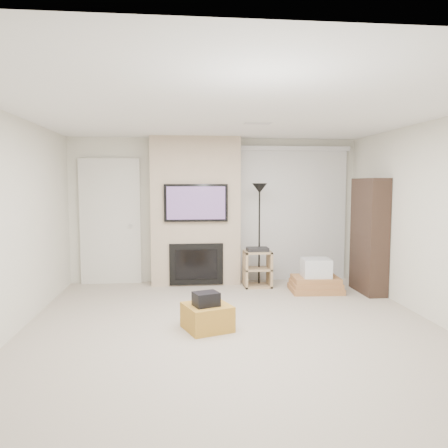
{
  "coord_description": "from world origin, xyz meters",
  "views": [
    {
      "loc": [
        -0.62,
        -4.88,
        1.72
      ],
      "look_at": [
        0.0,
        1.2,
        1.15
      ],
      "focal_mm": 35.0,
      "sensor_mm": 36.0,
      "label": 1
    }
  ],
  "objects": [
    {
      "name": "floor",
      "position": [
        0.0,
        0.0,
        0.0
      ],
      "size": [
        5.0,
        5.5,
        0.0
      ],
      "primitive_type": "cube",
      "color": "#B4A897",
      "rests_on": "ground"
    },
    {
      "name": "ceiling",
      "position": [
        0.0,
        0.0,
        2.5
      ],
      "size": [
        5.0,
        5.5,
        0.0
      ],
      "primitive_type": "cube",
      "color": "white",
      "rests_on": "wall_back"
    },
    {
      "name": "wall_back",
      "position": [
        0.0,
        2.75,
        1.25
      ],
      "size": [
        5.0,
        0.0,
        2.5
      ],
      "primitive_type": "cube",
      "rotation": [
        1.57,
        0.0,
        0.0
      ],
      "color": "silver",
      "rests_on": "ground"
    },
    {
      "name": "wall_front",
      "position": [
        0.0,
        -2.75,
        1.25
      ],
      "size": [
        5.0,
        0.0,
        2.5
      ],
      "primitive_type": "cube",
      "rotation": [
        1.57,
        0.0,
        0.0
      ],
      "color": "silver",
      "rests_on": "ground"
    },
    {
      "name": "wall_left",
      "position": [
        -2.5,
        0.0,
        1.25
      ],
      "size": [
        0.0,
        5.5,
        2.5
      ],
      "primitive_type": "cube",
      "rotation": [
        1.57,
        0.0,
        1.57
      ],
      "color": "silver",
      "rests_on": "ground"
    },
    {
      "name": "wall_right",
      "position": [
        2.5,
        0.0,
        1.25
      ],
      "size": [
        0.0,
        5.5,
        2.5
      ],
      "primitive_type": "cube",
      "rotation": [
        1.57,
        0.0,
        1.57
      ],
      "color": "silver",
      "rests_on": "ground"
    },
    {
      "name": "hvac_vent",
      "position": [
        0.4,
        0.8,
        2.5
      ],
      "size": [
        0.35,
        0.18,
        0.01
      ],
      "primitive_type": "cube",
      "color": "silver",
      "rests_on": "ceiling"
    },
    {
      "name": "ottoman",
      "position": [
        -0.31,
        0.13,
        0.15
      ],
      "size": [
        0.64,
        0.64,
        0.3
      ],
      "primitive_type": "cube",
      "rotation": [
        0.0,
        0.0,
        0.34
      ],
      "color": "#B27F2C",
      "rests_on": "floor"
    },
    {
      "name": "black_bag",
      "position": [
        -0.32,
        0.08,
        0.38
      ],
      "size": [
        0.34,
        0.3,
        0.16
      ],
      "primitive_type": "cube",
      "rotation": [
        0.0,
        0.0,
        0.34
      ],
      "color": "black",
      "rests_on": "ottoman"
    },
    {
      "name": "fireplace_wall",
      "position": [
        -0.35,
        2.54,
        1.24
      ],
      "size": [
        1.5,
        0.47,
        2.5
      ],
      "color": "tan",
      "rests_on": "floor"
    },
    {
      "name": "entry_door",
      "position": [
        -1.8,
        2.71,
        1.05
      ],
      "size": [
        1.02,
        0.11,
        2.14
      ],
      "color": "silver",
      "rests_on": "floor"
    },
    {
      "name": "vertical_blinds",
      "position": [
        1.4,
        2.7,
        1.27
      ],
      "size": [
        1.98,
        0.1,
        2.37
      ],
      "color": "silver",
      "rests_on": "floor"
    },
    {
      "name": "floor_lamp",
      "position": [
        0.71,
        2.3,
        1.36
      ],
      "size": [
        0.26,
        0.26,
        1.72
      ],
      "color": "black",
      "rests_on": "floor"
    },
    {
      "name": "av_stand",
      "position": [
        0.66,
        2.2,
        0.35
      ],
      "size": [
        0.45,
        0.38,
        0.66
      ],
      "color": "tan",
      "rests_on": "floor"
    },
    {
      "name": "box_stack",
      "position": [
        1.53,
        1.76,
        0.2
      ],
      "size": [
        0.83,
        0.64,
        0.53
      ],
      "color": "#AB7243",
      "rests_on": "floor"
    },
    {
      "name": "bookshelf",
      "position": [
        2.34,
        1.65,
        0.9
      ],
      "size": [
        0.3,
        0.8,
        1.8
      ],
      "color": "black",
      "rests_on": "floor"
    }
  ]
}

